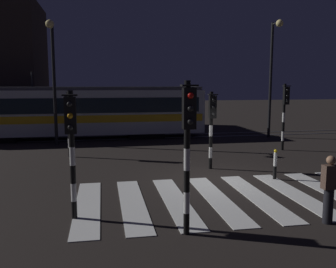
{
  "coord_description": "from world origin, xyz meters",
  "views": [
    {
      "loc": [
        -4.07,
        -12.26,
        3.45
      ],
      "look_at": [
        -1.31,
        2.29,
        1.4
      ],
      "focal_mm": 39.11,
      "sensor_mm": 36.0,
      "label": 1
    }
  ],
  "objects_px": {
    "street_lamp_trackside_left": "(53,68)",
    "traffic_light_corner_near_left": "(71,136)",
    "traffic_light_kerb_mid_left": "(188,135)",
    "street_lamp_trackside_right": "(273,65)",
    "traffic_light_corner_far_left": "(68,115)",
    "tram": "(74,111)",
    "traffic_light_corner_far_right": "(285,107)",
    "traffic_light_median_centre": "(212,119)",
    "bollard_island_edge": "(275,164)",
    "pedestrian_waiting_at_kerb": "(329,189)"
  },
  "relations": [
    {
      "from": "traffic_light_corner_far_left",
      "to": "tram",
      "type": "height_order",
      "value": "tram"
    },
    {
      "from": "traffic_light_corner_near_left",
      "to": "street_lamp_trackside_right",
      "type": "distance_m",
      "value": 16.98
    },
    {
      "from": "traffic_light_kerb_mid_left",
      "to": "traffic_light_median_centre",
      "type": "relative_size",
      "value": 1.12
    },
    {
      "from": "traffic_light_median_centre",
      "to": "street_lamp_trackside_right",
      "type": "distance_m",
      "value": 10.21
    },
    {
      "from": "traffic_light_median_centre",
      "to": "tram",
      "type": "bearing_deg",
      "value": 122.09
    },
    {
      "from": "street_lamp_trackside_right",
      "to": "bollard_island_edge",
      "type": "bearing_deg",
      "value": -115.41
    },
    {
      "from": "traffic_light_corner_near_left",
      "to": "tram",
      "type": "bearing_deg",
      "value": 93.3
    },
    {
      "from": "street_lamp_trackside_right",
      "to": "bollard_island_edge",
      "type": "xyz_separation_m",
      "value": [
        -4.55,
        -9.59,
        -4.02
      ]
    },
    {
      "from": "pedestrian_waiting_at_kerb",
      "to": "traffic_light_kerb_mid_left",
      "type": "bearing_deg",
      "value": -178.7
    },
    {
      "from": "traffic_light_corner_near_left",
      "to": "bollard_island_edge",
      "type": "relative_size",
      "value": 2.96
    },
    {
      "from": "pedestrian_waiting_at_kerb",
      "to": "traffic_light_corner_far_left",
      "type": "bearing_deg",
      "value": 125.63
    },
    {
      "from": "street_lamp_trackside_right",
      "to": "pedestrian_waiting_at_kerb",
      "type": "bearing_deg",
      "value": -110.87
    },
    {
      "from": "traffic_light_kerb_mid_left",
      "to": "tram",
      "type": "distance_m",
      "value": 15.99
    },
    {
      "from": "traffic_light_kerb_mid_left",
      "to": "street_lamp_trackside_right",
      "type": "relative_size",
      "value": 0.49
    },
    {
      "from": "traffic_light_corner_near_left",
      "to": "pedestrian_waiting_at_kerb",
      "type": "bearing_deg",
      "value": -12.57
    },
    {
      "from": "traffic_light_corner_near_left",
      "to": "traffic_light_median_centre",
      "type": "bearing_deg",
      "value": 42.73
    },
    {
      "from": "traffic_light_corner_far_left",
      "to": "bollard_island_edge",
      "type": "xyz_separation_m",
      "value": [
        7.59,
        -5.54,
        -1.45
      ]
    },
    {
      "from": "traffic_light_kerb_mid_left",
      "to": "traffic_light_corner_near_left",
      "type": "bearing_deg",
      "value": 150.58
    },
    {
      "from": "pedestrian_waiting_at_kerb",
      "to": "bollard_island_edge",
      "type": "xyz_separation_m",
      "value": [
        0.67,
        4.12,
        -0.32
      ]
    },
    {
      "from": "traffic_light_kerb_mid_left",
      "to": "traffic_light_corner_near_left",
      "type": "distance_m",
      "value": 2.99
    },
    {
      "from": "pedestrian_waiting_at_kerb",
      "to": "traffic_light_corner_far_right",
      "type": "bearing_deg",
      "value": 67.84
    },
    {
      "from": "traffic_light_corner_far_left",
      "to": "traffic_light_kerb_mid_left",
      "type": "height_order",
      "value": "traffic_light_kerb_mid_left"
    },
    {
      "from": "street_lamp_trackside_left",
      "to": "traffic_light_kerb_mid_left",
      "type": "bearing_deg",
      "value": -71.97
    },
    {
      "from": "traffic_light_corner_far_left",
      "to": "traffic_light_kerb_mid_left",
      "type": "bearing_deg",
      "value": -71.21
    },
    {
      "from": "tram",
      "to": "bollard_island_edge",
      "type": "height_order",
      "value": "tram"
    },
    {
      "from": "traffic_light_corner_far_right",
      "to": "traffic_light_corner_near_left",
      "type": "xyz_separation_m",
      "value": [
        -10.06,
        -8.07,
        -0.1
      ]
    },
    {
      "from": "tram",
      "to": "traffic_light_corner_far_right",
      "type": "bearing_deg",
      "value": -29.21
    },
    {
      "from": "street_lamp_trackside_left",
      "to": "pedestrian_waiting_at_kerb",
      "type": "bearing_deg",
      "value": -58.96
    },
    {
      "from": "traffic_light_median_centre",
      "to": "street_lamp_trackside_left",
      "type": "height_order",
      "value": "street_lamp_trackside_left"
    },
    {
      "from": "traffic_light_corner_near_left",
      "to": "traffic_light_median_centre",
      "type": "height_order",
      "value": "traffic_light_corner_near_left"
    },
    {
      "from": "street_lamp_trackside_right",
      "to": "street_lamp_trackside_left",
      "type": "distance_m",
      "value": 13.16
    },
    {
      "from": "street_lamp_trackside_left",
      "to": "traffic_light_corner_near_left",
      "type": "bearing_deg",
      "value": -81.75
    },
    {
      "from": "traffic_light_corner_far_left",
      "to": "street_lamp_trackside_right",
      "type": "bearing_deg",
      "value": 18.41
    },
    {
      "from": "traffic_light_median_centre",
      "to": "street_lamp_trackside_right",
      "type": "bearing_deg",
      "value": 50.22
    },
    {
      "from": "traffic_light_corner_far_right",
      "to": "street_lamp_trackside_right",
      "type": "distance_m",
      "value": 5.03
    },
    {
      "from": "traffic_light_corner_far_left",
      "to": "street_lamp_trackside_left",
      "type": "bearing_deg",
      "value": 105.85
    },
    {
      "from": "tram",
      "to": "bollard_island_edge",
      "type": "bearing_deg",
      "value": -56.01
    },
    {
      "from": "traffic_light_kerb_mid_left",
      "to": "street_lamp_trackside_right",
      "type": "distance_m",
      "value": 16.53
    },
    {
      "from": "traffic_light_corner_far_right",
      "to": "street_lamp_trackside_right",
      "type": "bearing_deg",
      "value": 72.07
    },
    {
      "from": "traffic_light_median_centre",
      "to": "street_lamp_trackside_left",
      "type": "relative_size",
      "value": 0.47
    },
    {
      "from": "tram",
      "to": "traffic_light_median_centre",
      "type": "bearing_deg",
      "value": -57.91
    },
    {
      "from": "traffic_light_corner_far_left",
      "to": "street_lamp_trackside_right",
      "type": "height_order",
      "value": "street_lamp_trackside_right"
    },
    {
      "from": "bollard_island_edge",
      "to": "traffic_light_corner_near_left",
      "type": "bearing_deg",
      "value": -158.33
    },
    {
      "from": "street_lamp_trackside_left",
      "to": "traffic_light_corner_far_right",
      "type": "bearing_deg",
      "value": -17.47
    },
    {
      "from": "traffic_light_corner_far_right",
      "to": "traffic_light_corner_near_left",
      "type": "relative_size",
      "value": 1.05
    },
    {
      "from": "street_lamp_trackside_left",
      "to": "tram",
      "type": "relative_size",
      "value": 0.41
    },
    {
      "from": "traffic_light_corner_near_left",
      "to": "tram",
      "type": "distance_m",
      "value": 14.18
    },
    {
      "from": "traffic_light_kerb_mid_left",
      "to": "bollard_island_edge",
      "type": "distance_m",
      "value": 6.25
    },
    {
      "from": "traffic_light_median_centre",
      "to": "pedestrian_waiting_at_kerb",
      "type": "xyz_separation_m",
      "value": [
        1.11,
        -6.1,
        -1.19
      ]
    },
    {
      "from": "tram",
      "to": "traffic_light_corner_near_left",
      "type": "bearing_deg",
      "value": -86.7
    }
  ]
}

